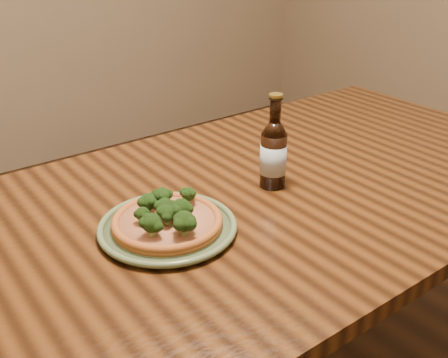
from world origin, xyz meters
TOP-DOWN VIEW (x-y plane):
  - table at (0.00, 0.10)m, footprint 1.60×0.90m
  - plate at (-0.35, 0.07)m, footprint 0.29×0.29m
  - pizza at (-0.35, 0.07)m, footprint 0.23×0.23m
  - beer_bottle at (-0.03, 0.10)m, footprint 0.06×0.06m

SIDE VIEW (x-z plane):
  - table at x=0.00m, z-range 0.28..1.03m
  - plate at x=-0.35m, z-range 0.75..0.77m
  - pizza at x=-0.35m, z-range 0.74..0.81m
  - beer_bottle at x=-0.03m, z-range 0.72..0.95m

